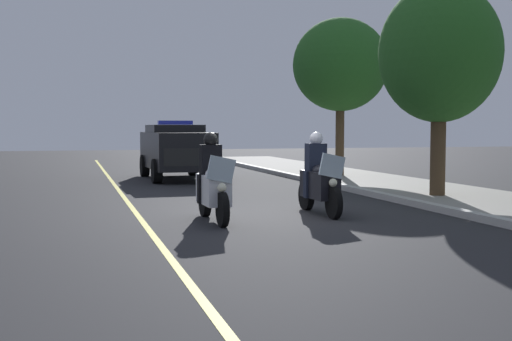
# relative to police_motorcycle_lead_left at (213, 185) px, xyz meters

# --- Properties ---
(ground_plane) EXTENTS (80.00, 80.00, 0.00)m
(ground_plane) POSITION_rel_police_motorcycle_lead_left_xyz_m (-0.79, 1.15, -0.70)
(ground_plane) COLOR #28282B
(curb_strip) EXTENTS (48.00, 0.24, 0.15)m
(curb_strip) POSITION_rel_police_motorcycle_lead_left_xyz_m (-0.79, 4.98, -0.62)
(curb_strip) COLOR #B7B5AD
(curb_strip) RESTS_ON ground
(sidewalk_strip) EXTENTS (48.00, 3.60, 0.10)m
(sidewalk_strip) POSITION_rel_police_motorcycle_lead_left_xyz_m (-0.79, 6.88, -0.65)
(sidewalk_strip) COLOR gray
(sidewalk_strip) RESTS_ON ground
(lane_stripe_center) EXTENTS (48.00, 0.12, 0.01)m
(lane_stripe_center) POSITION_rel_police_motorcycle_lead_left_xyz_m (-0.79, -1.32, -0.70)
(lane_stripe_center) COLOR #E0D14C
(lane_stripe_center) RESTS_ON ground
(police_motorcycle_lead_left) EXTENTS (2.14, 0.57, 1.72)m
(police_motorcycle_lead_left) POSITION_rel_police_motorcycle_lead_left_xyz_m (0.00, 0.00, 0.00)
(police_motorcycle_lead_left) COLOR black
(police_motorcycle_lead_left) RESTS_ON ground
(police_motorcycle_lead_right) EXTENTS (2.14, 0.57, 1.72)m
(police_motorcycle_lead_right) POSITION_rel_police_motorcycle_lead_left_xyz_m (-0.41, 2.35, 0.00)
(police_motorcycle_lead_right) COLOR black
(police_motorcycle_lead_right) RESTS_ON ground
(police_suv) EXTENTS (4.94, 2.15, 2.05)m
(police_suv) POSITION_rel_police_motorcycle_lead_left_xyz_m (-10.45, 0.91, 0.37)
(police_suv) COLOR black
(police_suv) RESTS_ON ground
(tree_mid_block) EXTENTS (3.04, 3.04, 5.33)m
(tree_mid_block) POSITION_rel_police_motorcycle_lead_left_xyz_m (-2.31, 6.30, 2.96)
(tree_mid_block) COLOR #4C3823
(tree_mid_block) RESTS_ON sidewalk_strip
(tree_far_back) EXTENTS (3.39, 3.39, 5.59)m
(tree_far_back) POSITION_rel_police_motorcycle_lead_left_xyz_m (-9.39, 6.65, 3.32)
(tree_far_back) COLOR #4C3823
(tree_far_back) RESTS_ON sidewalk_strip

